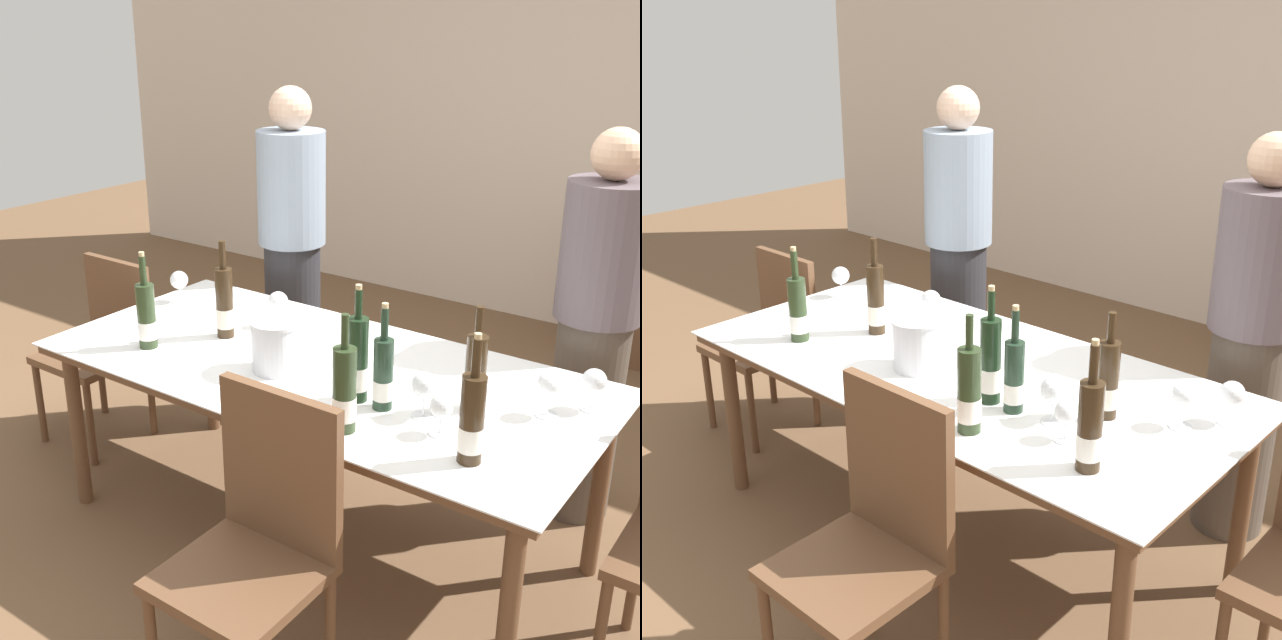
# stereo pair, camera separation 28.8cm
# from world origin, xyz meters

# --- Properties ---
(ground_plane) EXTENTS (12.00, 12.00, 0.00)m
(ground_plane) POSITION_xyz_m (0.00, 0.00, 0.00)
(ground_plane) COLOR brown
(back_wall) EXTENTS (8.00, 0.10, 2.80)m
(back_wall) POSITION_xyz_m (0.00, 2.85, 1.40)
(back_wall) COLOR beige
(back_wall) RESTS_ON ground_plane
(dining_table) EXTENTS (2.09, 0.99, 0.74)m
(dining_table) POSITION_xyz_m (0.00, 0.00, 0.68)
(dining_table) COLOR brown
(dining_table) RESTS_ON ground_plane
(ice_bucket) EXTENTS (0.18, 0.18, 0.19)m
(ice_bucket) POSITION_xyz_m (-0.11, -0.13, 0.84)
(ice_bucket) COLOR silver
(ice_bucket) RESTS_ON dining_table
(wine_bottle_0) EXTENTS (0.07, 0.07, 0.40)m
(wine_bottle_0) POSITION_xyz_m (0.74, -0.29, 0.87)
(wine_bottle_0) COLOR #332314
(wine_bottle_0) RESTS_ON dining_table
(wine_bottle_1) EXTENTS (0.07, 0.07, 0.36)m
(wine_bottle_1) POSITION_xyz_m (0.61, 0.02, 0.86)
(wine_bottle_1) COLOR #332314
(wine_bottle_1) RESTS_ON dining_table
(wine_bottle_2) EXTENTS (0.07, 0.07, 0.40)m
(wine_bottle_2) POSITION_xyz_m (-0.47, 0.01, 0.88)
(wine_bottle_2) COLOR #332314
(wine_bottle_2) RESTS_ON dining_table
(wine_bottle_3) EXTENTS (0.07, 0.07, 0.41)m
(wine_bottle_3) POSITION_xyz_m (0.26, -0.15, 0.88)
(wine_bottle_3) COLOR black
(wine_bottle_3) RESTS_ON dining_table
(wine_bottle_4) EXTENTS (0.07, 0.07, 0.38)m
(wine_bottle_4) POSITION_xyz_m (-0.64, -0.25, 0.86)
(wine_bottle_4) COLOR #28381E
(wine_bottle_4) RESTS_ON dining_table
(wine_bottle_5) EXTENTS (0.07, 0.07, 0.37)m
(wine_bottle_5) POSITION_xyz_m (0.36, -0.15, 0.86)
(wine_bottle_5) COLOR #1E3323
(wine_bottle_5) RESTS_ON dining_table
(wine_bottle_6) EXTENTS (0.08, 0.08, 0.39)m
(wine_bottle_6) POSITION_xyz_m (0.35, -0.35, 0.87)
(wine_bottle_6) COLOR #28381E
(wine_bottle_6) RESTS_ON dining_table
(wine_glass_0) EXTENTS (0.08, 0.08, 0.14)m
(wine_glass_0) POSITION_xyz_m (-0.92, 0.19, 0.84)
(wine_glass_0) COLOR white
(wine_glass_0) RESTS_ON dining_table
(wine_glass_1) EXTENTS (0.08, 0.08, 0.14)m
(wine_glass_1) POSITION_xyz_m (0.92, 0.24, 0.84)
(wine_glass_1) COLOR white
(wine_glass_1) RESTS_ON dining_table
(wine_glass_2) EXTENTS (0.08, 0.08, 0.15)m
(wine_glass_2) POSITION_xyz_m (-0.37, 0.22, 0.84)
(wine_glass_2) COLOR white
(wine_glass_2) RESTS_ON dining_table
(wine_glass_3) EXTENTS (0.08, 0.08, 0.16)m
(wine_glass_3) POSITION_xyz_m (0.50, -0.13, 0.85)
(wine_glass_3) COLOR white
(wine_glass_3) RESTS_ON dining_table
(wine_glass_4) EXTENTS (0.08, 0.08, 0.15)m
(wine_glass_4) POSITION_xyz_m (0.82, 0.11, 0.85)
(wine_glass_4) COLOR white
(wine_glass_4) RESTS_ON dining_table
(wine_glass_5) EXTENTS (0.07, 0.07, 0.13)m
(wine_glass_5) POSITION_xyz_m (0.60, -0.20, 0.83)
(wine_glass_5) COLOR white
(wine_glass_5) RESTS_ON dining_table
(chair_left_end) EXTENTS (0.42, 0.42, 0.86)m
(chair_left_end) POSITION_xyz_m (-1.34, 0.08, 0.50)
(chair_left_end) COLOR brown
(chair_left_end) RESTS_ON ground_plane
(chair_near_front) EXTENTS (0.42, 0.42, 0.97)m
(chair_near_front) POSITION_xyz_m (0.31, -0.72, 0.55)
(chair_near_front) COLOR brown
(chair_near_front) RESTS_ON ground_plane
(person_host) EXTENTS (0.33, 0.33, 1.64)m
(person_host) POSITION_xyz_m (-0.76, 0.82, 0.82)
(person_host) COLOR #2D2D33
(person_host) RESTS_ON ground_plane
(person_guest_left) EXTENTS (0.33, 0.33, 1.58)m
(person_guest_left) POSITION_xyz_m (0.75, 0.78, 0.79)
(person_guest_left) COLOR #51473D
(person_guest_left) RESTS_ON ground_plane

